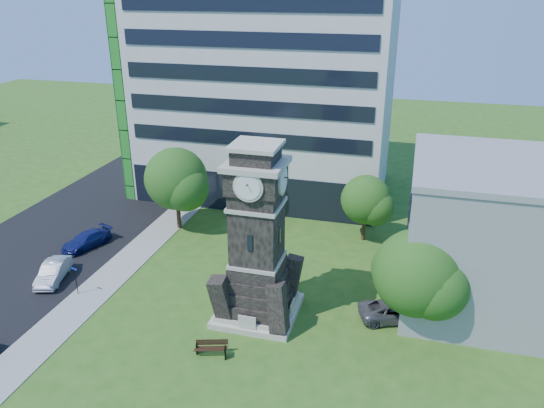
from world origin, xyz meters
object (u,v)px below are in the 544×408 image
(car_street_north, at_px, (86,240))
(clock_tower, at_px, (257,245))
(car_street_mid, at_px, (53,272))
(car_east_lot, at_px, (395,311))
(park_bench, at_px, (211,347))
(street_sign, at_px, (76,278))

(car_street_north, bearing_deg, clock_tower, 2.14)
(clock_tower, distance_m, car_street_north, 18.70)
(car_street_mid, bearing_deg, car_east_lot, -11.71)
(clock_tower, height_order, car_street_north, clock_tower)
(park_bench, bearing_deg, clock_tower, 56.36)
(street_sign, bearing_deg, car_east_lot, 23.98)
(car_street_north, distance_m, park_bench, 19.02)
(car_east_lot, bearing_deg, car_street_north, 61.32)
(clock_tower, bearing_deg, car_street_mid, 179.74)
(clock_tower, relative_size, car_street_north, 2.70)
(park_bench, relative_size, street_sign, 0.87)
(street_sign, bearing_deg, clock_tower, 21.63)
(car_east_lot, height_order, park_bench, car_east_lot)
(car_east_lot, bearing_deg, clock_tower, 80.64)
(car_street_north, bearing_deg, street_sign, -41.19)
(car_street_mid, distance_m, park_bench, 15.84)
(clock_tower, bearing_deg, car_east_lot, 11.01)
(park_bench, bearing_deg, car_street_north, 128.60)
(street_sign, bearing_deg, car_street_north, 134.92)
(car_street_mid, xyz_separation_m, park_bench, (14.99, -5.11, -0.18))
(car_street_north, xyz_separation_m, street_sign, (3.74, -6.88, 0.77))
(car_street_mid, bearing_deg, car_street_north, 82.23)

